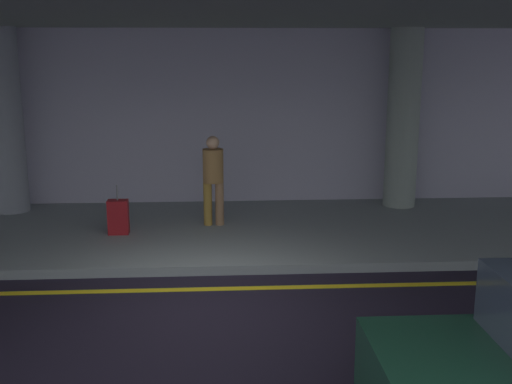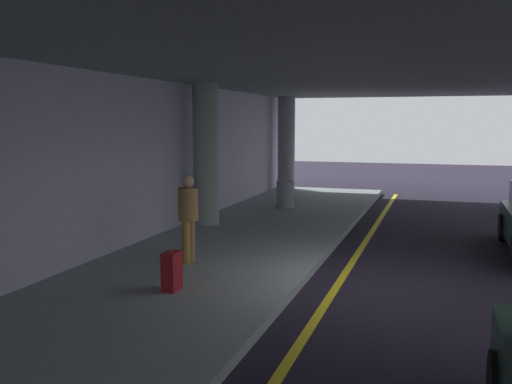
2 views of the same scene
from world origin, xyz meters
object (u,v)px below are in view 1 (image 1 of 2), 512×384
(support_column_left_mid, at_px, (6,122))
(suitcase_upright_primary, at_px, (118,217))
(support_column_center, at_px, (403,119))
(traveler_with_luggage, at_px, (213,175))

(support_column_left_mid, distance_m, suitcase_upright_primary, 3.36)
(support_column_left_mid, distance_m, support_column_center, 8.00)
(support_column_left_mid, relative_size, support_column_center, 1.00)
(traveler_with_luggage, distance_m, suitcase_upright_primary, 1.88)
(support_column_center, relative_size, suitcase_upright_primary, 4.06)
(support_column_center, height_order, traveler_with_luggage, support_column_center)
(support_column_left_mid, height_order, support_column_center, same)
(traveler_with_luggage, relative_size, suitcase_upright_primary, 1.87)
(support_column_center, bearing_deg, suitcase_upright_primary, -162.27)
(traveler_with_luggage, bearing_deg, suitcase_upright_primary, 170.26)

